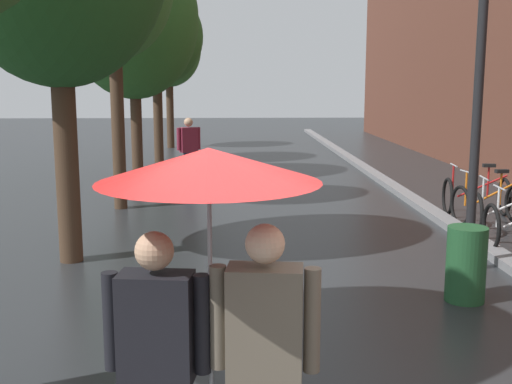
% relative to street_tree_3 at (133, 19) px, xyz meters
% --- Properties ---
extents(kerb_strip, '(0.30, 36.00, 0.12)m').
position_rel_street_tree_3_xyz_m(kerb_strip, '(6.05, -2.73, -3.86)').
color(kerb_strip, slate).
rests_on(kerb_strip, ground).
extents(street_tree_3, '(3.17, 3.17, 5.87)m').
position_rel_street_tree_3_xyz_m(street_tree_3, '(0.00, 0.00, 0.00)').
color(street_tree_3, '#473323').
rests_on(street_tree_3, ground).
extents(street_tree_4, '(2.79, 2.79, 5.19)m').
position_rel_street_tree_3_xyz_m(street_tree_4, '(0.14, 3.49, -0.20)').
color(street_tree_4, '#473323').
rests_on(street_tree_4, ground).
extents(street_tree_5, '(2.35, 2.35, 4.97)m').
position_rel_street_tree_3_xyz_m(street_tree_5, '(0.09, 7.81, -0.35)').
color(street_tree_5, '#473323').
rests_on(street_tree_5, ground).
extents(parked_bicycle_5, '(1.15, 0.82, 0.96)m').
position_rel_street_tree_3_xyz_m(parked_bicycle_5, '(6.78, -6.21, -3.55)').
color(parked_bicycle_5, black).
rests_on(parked_bicycle_5, ground).
extents(parked_bicycle_6, '(1.15, 0.82, 0.96)m').
position_rel_street_tree_3_xyz_m(parked_bicycle_6, '(6.76, -5.42, -3.55)').
color(parked_bicycle_6, black).
rests_on(parked_bicycle_6, ground).
extents(parked_bicycle_7, '(1.14, 0.80, 0.96)m').
position_rel_street_tree_3_xyz_m(parked_bicycle_7, '(6.84, -4.64, -3.55)').
color(parked_bicycle_7, black).
rests_on(parked_bicycle_7, ground).
extents(couple_under_umbrella, '(1.18, 1.18, 2.10)m').
position_rel_street_tree_3_xyz_m(couple_under_umbrella, '(2.26, -12.72, -2.50)').
color(couple_under_umbrella, '#2D2D33').
rests_on(couple_under_umbrella, ground).
extents(street_lamp_post, '(0.24, 0.24, 4.42)m').
position_rel_street_tree_3_xyz_m(street_lamp_post, '(5.45, -8.05, -1.35)').
color(street_lamp_post, black).
rests_on(street_lamp_post, ground).
extents(litter_bin, '(0.44, 0.44, 0.85)m').
position_rel_street_tree_3_xyz_m(litter_bin, '(4.98, -9.20, -3.50)').
color(litter_bin, '#1E4C28').
rests_on(litter_bin, ground).
extents(pedestrian_walking_midground, '(0.54, 0.37, 1.59)m').
position_rel_street_tree_3_xyz_m(pedestrian_walking_midground, '(1.35, -0.89, -3.11)').
color(pedestrian_walking_midground, '#1E233D').
rests_on(pedestrian_walking_midground, ground).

